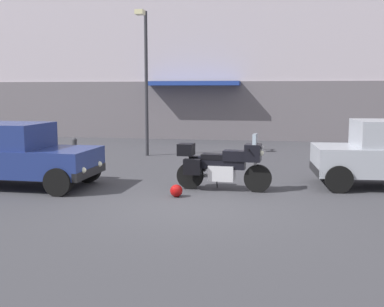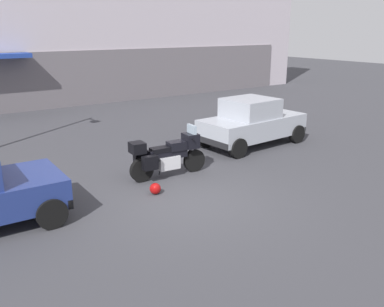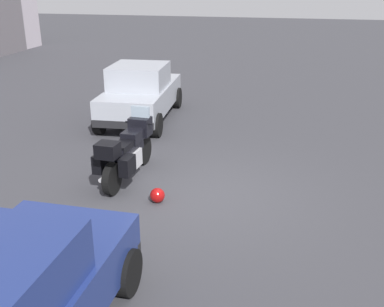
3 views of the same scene
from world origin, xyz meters
TOP-DOWN VIEW (x-y plane):
  - ground_plane at (0.00, 0.00)m, footprint 80.00×80.00m
  - motorcycle at (0.42, 1.66)m, footprint 2.26×0.78m
  - helmet at (-0.48, 0.76)m, footprint 0.28×0.28m
  - car_hatchback_near at (4.47, 2.74)m, footprint 3.96×2.01m

SIDE VIEW (x-z plane):
  - ground_plane at x=0.00m, z-range 0.00..0.00m
  - helmet at x=-0.48m, z-range 0.00..0.28m
  - motorcycle at x=0.42m, z-range -0.06..1.30m
  - car_hatchback_near at x=4.47m, z-range -0.01..1.63m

